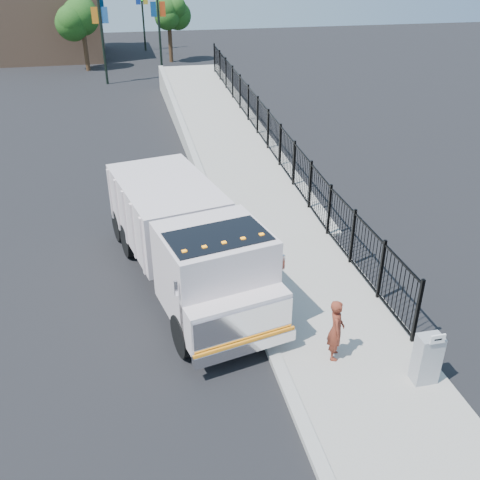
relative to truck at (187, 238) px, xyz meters
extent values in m
plane|color=black|center=(1.59, -1.99, -1.60)|extent=(120.00, 120.00, 0.00)
cube|color=#9E998E|center=(3.52, -3.99, -1.54)|extent=(3.55, 12.00, 0.12)
cube|color=#ADAAA3|center=(1.59, -3.99, -1.52)|extent=(0.30, 12.00, 0.16)
cube|color=#9E998E|center=(3.72, 14.01, -1.60)|extent=(3.95, 24.06, 3.19)
cube|color=black|center=(5.14, 10.01, -0.70)|extent=(0.10, 28.00, 1.80)
cube|color=black|center=(-0.09, 0.41, -1.00)|extent=(2.62, 7.50, 0.24)
cube|color=silver|center=(0.44, -2.05, 0.10)|extent=(3.02, 2.89, 2.19)
cube|color=silver|center=(0.72, -3.39, -0.45)|extent=(2.67, 1.28, 1.09)
cube|color=silver|center=(0.81, -3.79, -0.45)|extent=(2.48, 0.61, 0.93)
cube|color=silver|center=(0.83, -3.87, -1.00)|extent=(2.61, 0.74, 0.31)
cube|color=orange|center=(0.83, -3.87, -0.83)|extent=(2.58, 0.60, 0.07)
cube|color=black|center=(0.49, -2.32, 0.75)|extent=(2.65, 1.89, 0.93)
cube|color=silver|center=(-0.38, 1.80, 0.10)|extent=(3.53, 5.04, 1.86)
cube|color=silver|center=(-0.67, -3.41, 0.59)|extent=(0.08, 0.08, 0.38)
cube|color=silver|center=(2.00, -2.84, 0.59)|extent=(0.08, 0.08, 0.38)
cube|color=orange|center=(-0.39, -2.90, 1.21)|extent=(0.13, 0.11, 0.07)
cube|color=orange|center=(0.09, -2.80, 1.21)|extent=(0.13, 0.11, 0.07)
cube|color=orange|center=(0.57, -2.69, 1.21)|extent=(0.13, 0.11, 0.07)
cube|color=orange|center=(1.06, -2.59, 1.21)|extent=(0.13, 0.11, 0.07)
cube|color=orange|center=(1.54, -2.49, 1.21)|extent=(0.13, 0.11, 0.07)
cylinder|color=black|center=(-0.53, -3.04, -1.05)|extent=(0.57, 1.14, 1.09)
cylinder|color=black|center=(1.72, -2.56, -1.05)|extent=(0.57, 1.14, 1.09)
cylinder|color=black|center=(-1.64, 2.20, -1.05)|extent=(0.57, 1.14, 1.09)
cylinder|color=black|center=(0.60, 2.68, -1.05)|extent=(0.57, 1.14, 1.09)
cylinder|color=black|center=(-1.89, 3.38, -1.05)|extent=(0.57, 1.14, 1.09)
cylinder|color=black|center=(0.35, 3.86, -1.05)|extent=(0.57, 1.14, 1.09)
imported|color=maroon|center=(2.98, -4.09, -0.68)|extent=(0.55, 0.68, 1.61)
cube|color=gray|center=(4.69, -5.32, -0.86)|extent=(0.55, 0.40, 1.25)
cube|color=white|center=(4.69, -5.54, -0.12)|extent=(0.35, 0.04, 0.22)
ellipsoid|color=silver|center=(2.64, -0.07, -1.43)|extent=(0.43, 0.43, 0.11)
cylinder|color=black|center=(-2.25, 28.68, 2.40)|extent=(0.18, 0.18, 8.00)
cube|color=#215698|center=(-1.90, 28.68, 3.20)|extent=(0.45, 0.04, 1.10)
cube|color=orange|center=(-2.60, 28.68, 3.20)|extent=(0.45, 0.04, 1.10)
cylinder|color=black|center=(2.18, 32.29, 2.40)|extent=(0.18, 0.18, 8.00)
cube|color=#C83F14|center=(2.53, 32.29, 3.20)|extent=(0.45, 0.04, 1.10)
cube|color=navy|center=(1.83, 32.29, 3.20)|extent=(0.45, 0.04, 1.10)
cylinder|color=black|center=(-2.57, 39.85, 2.40)|extent=(0.18, 0.18, 8.00)
cube|color=#0B4A87|center=(-2.22, 39.85, 3.20)|extent=(0.45, 0.04, 1.10)
cube|color=gold|center=(-2.92, 39.85, 3.20)|extent=(0.45, 0.04, 1.10)
cylinder|color=black|center=(1.58, 43.50, 2.40)|extent=(0.18, 0.18, 8.00)
cylinder|color=#382314|center=(-3.78, 34.26, 0.00)|extent=(0.36, 0.36, 3.20)
sphere|color=#194714|center=(-3.78, 34.26, 2.40)|extent=(3.03, 3.03, 3.03)
cylinder|color=#382314|center=(3.43, 36.71, 0.00)|extent=(0.36, 0.36, 3.20)
sphere|color=#194714|center=(3.43, 36.71, 2.40)|extent=(2.23, 2.23, 2.23)
cylinder|color=#382314|center=(-3.89, 46.66, 0.00)|extent=(0.36, 0.36, 3.20)
sphere|color=#194714|center=(-3.89, 46.66, 2.40)|extent=(3.32, 3.32, 3.32)
cube|color=#8C664C|center=(-7.41, 42.01, 2.40)|extent=(10.00, 10.00, 8.00)
camera|label=1|loc=(-1.45, -13.48, 7.25)|focal=40.00mm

